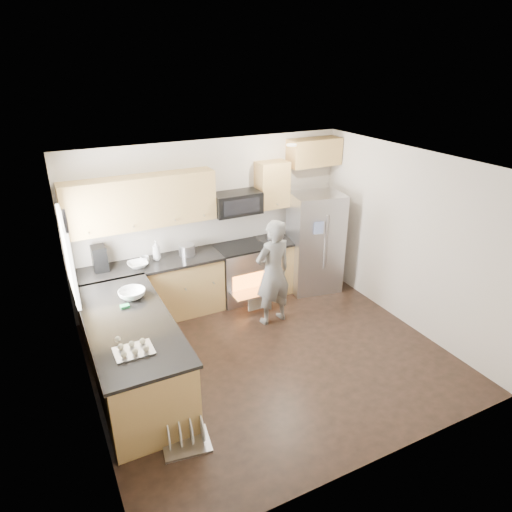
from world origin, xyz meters
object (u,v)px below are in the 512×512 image
refrigerator (315,243)px  person (273,273)px  stove_range (240,260)px  dish_rack (186,438)px

refrigerator → person: refrigerator is taller
stove_range → dish_rack: size_ratio=3.32×
person → dish_rack: size_ratio=3.03×
person → refrigerator: bearing=-158.0°
stove_range → refrigerator: size_ratio=1.06×
refrigerator → dish_rack: bearing=-132.7°
stove_range → person: stove_range is taller
refrigerator → person: 1.33m
person → dish_rack: bearing=34.1°
stove_range → dish_rack: stove_range is taller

